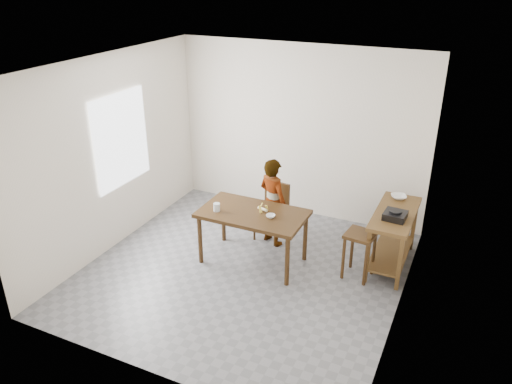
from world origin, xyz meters
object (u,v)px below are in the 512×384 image
at_px(dining_table, 253,237).
at_px(dining_chair, 271,212).
at_px(stool, 359,255).
at_px(prep_counter, 392,239).
at_px(child, 273,202).

distance_m(dining_table, dining_chair, 0.69).
height_order(dining_table, dining_chair, dining_chair).
bearing_deg(stool, dining_table, -170.06).
distance_m(prep_counter, child, 1.70).
bearing_deg(prep_counter, stool, -125.73).
bearing_deg(stool, child, 166.09).
height_order(dining_chair, stool, dining_chair).
height_order(child, stool, child).
distance_m(dining_table, child, 0.64).
distance_m(prep_counter, stool, 0.57).
height_order(prep_counter, dining_chair, dining_chair).
bearing_deg(dining_chair, dining_table, -80.48).
relative_size(prep_counter, dining_chair, 1.43).
xyz_separation_m(dining_table, stool, (1.39, 0.24, -0.06)).
distance_m(dining_table, prep_counter, 1.86).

